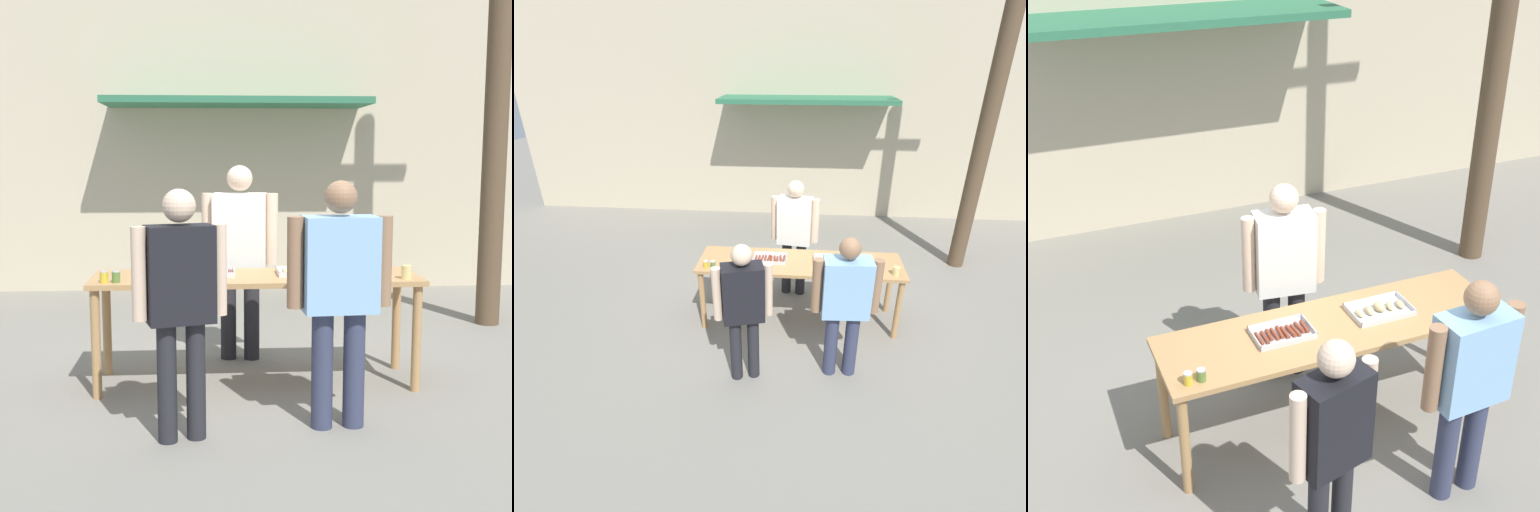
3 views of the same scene
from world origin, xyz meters
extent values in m
plane|color=gray|center=(0.00, 0.00, 0.00)|extent=(24.00, 24.00, 0.00)
cube|color=beige|center=(0.00, 4.00, 2.25)|extent=(12.00, 0.12, 4.50)
cube|color=#2D704C|center=(0.00, 3.45, 2.40)|extent=(3.20, 1.00, 0.08)
cube|color=tan|center=(0.00, 0.00, 0.83)|extent=(2.50, 0.71, 0.04)
cylinder|color=tan|center=(-1.18, -0.29, 0.41)|extent=(0.07, 0.07, 0.81)
cylinder|color=tan|center=(1.18, -0.29, 0.41)|extent=(0.07, 0.07, 0.81)
cylinder|color=tan|center=(-1.18, 0.29, 0.41)|extent=(0.07, 0.07, 0.81)
cylinder|color=tan|center=(1.18, 0.29, 0.41)|extent=(0.07, 0.07, 0.81)
cube|color=silver|center=(-0.37, 0.02, 0.86)|extent=(0.42, 0.27, 0.01)
cube|color=silver|center=(-0.37, -0.11, 0.88)|extent=(0.42, 0.01, 0.03)
cube|color=silver|center=(-0.37, 0.16, 0.88)|extent=(0.42, 0.01, 0.03)
cube|color=silver|center=(-0.58, 0.02, 0.88)|extent=(0.01, 0.27, 0.03)
cube|color=silver|center=(-0.17, 0.02, 0.88)|extent=(0.01, 0.27, 0.03)
cylinder|color=brown|center=(-0.55, 0.02, 0.87)|extent=(0.03, 0.14, 0.02)
cylinder|color=brown|center=(-0.51, 0.01, 0.87)|extent=(0.03, 0.14, 0.03)
cylinder|color=brown|center=(-0.47, 0.03, 0.87)|extent=(0.03, 0.12, 0.03)
cylinder|color=brown|center=(-0.43, 0.03, 0.87)|extent=(0.03, 0.13, 0.03)
cylinder|color=brown|center=(-0.39, 0.03, 0.87)|extent=(0.04, 0.14, 0.03)
cylinder|color=brown|center=(-0.36, 0.01, 0.87)|extent=(0.03, 0.13, 0.03)
cylinder|color=brown|center=(-0.31, 0.02, 0.87)|extent=(0.04, 0.13, 0.03)
cylinder|color=brown|center=(-0.28, 0.01, 0.87)|extent=(0.03, 0.14, 0.02)
cylinder|color=brown|center=(-0.24, 0.03, 0.87)|extent=(0.04, 0.13, 0.03)
cylinder|color=brown|center=(-0.20, 0.03, 0.87)|extent=(0.03, 0.14, 0.03)
cube|color=silver|center=(0.39, 0.02, 0.86)|extent=(0.45, 0.29, 0.01)
cube|color=silver|center=(0.39, -0.12, 0.88)|extent=(0.45, 0.01, 0.03)
cube|color=silver|center=(0.39, 0.17, 0.88)|extent=(0.45, 0.01, 0.03)
cube|color=silver|center=(0.17, 0.02, 0.88)|extent=(0.01, 0.29, 0.03)
cube|color=silver|center=(0.61, 0.02, 0.88)|extent=(0.01, 0.29, 0.03)
ellipsoid|color=#D6B77F|center=(0.23, 0.02, 0.88)|extent=(0.06, 0.10, 0.04)
ellipsoid|color=#D6B77F|center=(0.31, 0.03, 0.88)|extent=(0.07, 0.12, 0.05)
ellipsoid|color=#D6B77F|center=(0.39, 0.03, 0.89)|extent=(0.09, 0.12, 0.06)
ellipsoid|color=#D6B77F|center=(0.48, 0.02, 0.88)|extent=(0.07, 0.11, 0.04)
ellipsoid|color=#D6B77F|center=(0.56, 0.02, 0.88)|extent=(0.07, 0.12, 0.04)
cylinder|color=gold|center=(-1.12, -0.24, 0.89)|extent=(0.06, 0.06, 0.08)
cylinder|color=#B2B2B7|center=(-1.12, -0.24, 0.93)|extent=(0.06, 0.06, 0.01)
cylinder|color=#567A38|center=(-1.03, -0.24, 0.89)|extent=(0.06, 0.06, 0.08)
cylinder|color=#B2B2B7|center=(-1.03, -0.24, 0.93)|extent=(0.06, 0.06, 0.01)
cylinder|color=#DBC67A|center=(1.11, -0.23, 0.90)|extent=(0.08, 0.08, 0.10)
cylinder|color=#232328|center=(-0.19, 0.68, 0.40)|extent=(0.14, 0.14, 0.81)
cylinder|color=#232328|center=(0.01, 0.65, 0.40)|extent=(0.14, 0.14, 0.81)
cube|color=silver|center=(-0.09, 0.67, 1.13)|extent=(0.48, 0.31, 0.64)
sphere|color=beige|center=(-0.09, 0.67, 1.57)|extent=(0.22, 0.22, 0.22)
cylinder|color=beige|center=(-0.37, 0.70, 1.14)|extent=(0.10, 0.10, 0.61)
cylinder|color=beige|center=(0.18, 0.63, 1.14)|extent=(0.10, 0.10, 0.61)
cylinder|color=#232328|center=(-0.45, -1.08, 0.38)|extent=(0.12, 0.12, 0.75)
cylinder|color=#232328|center=(-0.63, -1.12, 0.38)|extent=(0.12, 0.12, 0.75)
cube|color=black|center=(-0.54, -1.10, 1.05)|extent=(0.45, 0.32, 0.60)
sphere|color=beige|center=(-0.54, -1.10, 1.47)|extent=(0.20, 0.20, 0.20)
cylinder|color=beige|center=(-0.30, -1.04, 1.07)|extent=(0.09, 0.09, 0.57)
cylinder|color=beige|center=(-0.78, -1.16, 1.07)|extent=(0.09, 0.09, 0.57)
cylinder|color=#333851|center=(0.58, -0.94, 0.39)|extent=(0.14, 0.14, 0.77)
cylinder|color=#333851|center=(0.36, -0.96, 0.39)|extent=(0.14, 0.14, 0.77)
cube|color=#84B2DB|center=(0.47, -0.95, 1.08)|extent=(0.48, 0.28, 0.61)
sphere|color=#936B4C|center=(0.47, -0.95, 1.51)|extent=(0.21, 0.21, 0.21)
cylinder|color=#936B4C|center=(0.76, -0.93, 1.10)|extent=(0.11, 0.11, 0.58)
cylinder|color=#936B4C|center=(0.18, -0.97, 1.10)|extent=(0.11, 0.11, 0.58)
cylinder|color=brown|center=(2.57, 1.79, 2.52)|extent=(0.24, 0.24, 5.05)
camera|label=1|loc=(-0.37, -5.38, 1.77)|focal=50.00mm
camera|label=2|loc=(0.02, -4.37, 3.12)|focal=28.00mm
camera|label=3|loc=(-1.93, -3.73, 3.67)|focal=50.00mm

